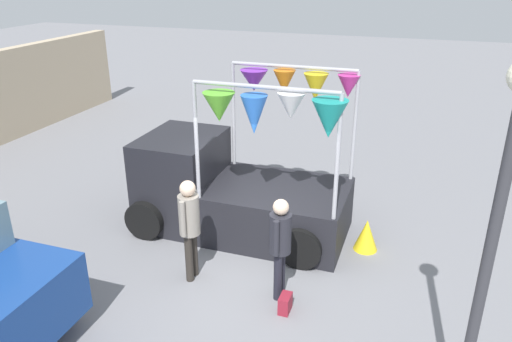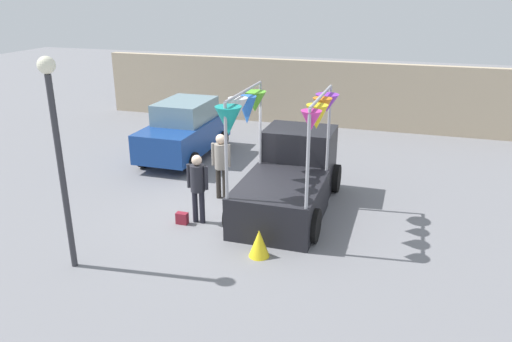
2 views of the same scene
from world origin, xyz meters
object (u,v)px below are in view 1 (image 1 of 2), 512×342
(person_customer, at_px, (280,239))
(person_vendor, at_px, (189,221))
(vendor_truck, at_px, (229,185))
(street_lamp, at_px, (498,214))
(folded_kite_bundle_sunflower, at_px, (366,235))
(handbag, at_px, (285,303))

(person_customer, relative_size, person_vendor, 0.95)
(vendor_truck, height_order, street_lamp, street_lamp)
(person_customer, bearing_deg, person_vendor, 90.09)
(vendor_truck, xyz_separation_m, folded_kite_bundle_sunflower, (0.02, -2.69, -0.62))
(vendor_truck, relative_size, person_vendor, 2.35)
(street_lamp, bearing_deg, person_customer, 58.35)
(person_vendor, bearing_deg, street_lamp, -111.21)
(vendor_truck, bearing_deg, person_vendor, -178.31)
(vendor_truck, height_order, person_vendor, vendor_truck)
(person_vendor, bearing_deg, vendor_truck, 1.69)
(street_lamp, bearing_deg, vendor_truck, 50.56)
(vendor_truck, height_order, person_customer, vendor_truck)
(vendor_truck, relative_size, person_customer, 2.46)
(handbag, distance_m, street_lamp, 3.73)
(person_vendor, height_order, handbag, person_vendor)
(person_customer, bearing_deg, vendor_truck, 40.69)
(vendor_truck, height_order, handbag, vendor_truck)
(person_customer, height_order, handbag, person_customer)
(person_customer, xyz_separation_m, person_vendor, (-0.00, 1.52, 0.06))
(vendor_truck, relative_size, folded_kite_bundle_sunflower, 6.95)
(vendor_truck, distance_m, street_lamp, 5.69)
(folded_kite_bundle_sunflower, bearing_deg, street_lamp, -156.69)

